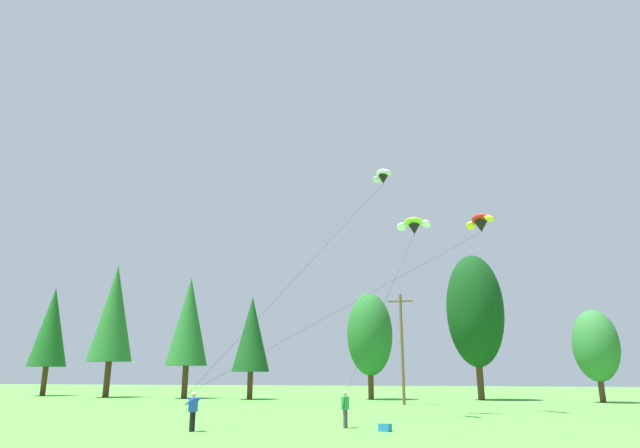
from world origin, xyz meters
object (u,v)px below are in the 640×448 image
parafoil_kite_far_white (382,176)px  picnic_cooler (385,428)px  parafoil_kite_high_red_yellow (480,222)px  kite_flyer_near (193,408)px  kite_flyer_mid (345,406)px  parafoil_kite_mid_lime_white (414,226)px  utility_pole (402,345)px

parafoil_kite_far_white → picnic_cooler: bearing=-86.1°
parafoil_kite_high_red_yellow → picnic_cooler: bearing=-113.4°
kite_flyer_near → parafoil_kite_far_white: bearing=50.2°
kite_flyer_mid → parafoil_kite_mid_lime_white: 15.34m
kite_flyer_near → picnic_cooler: kite_flyer_near is taller
kite_flyer_mid → picnic_cooler: size_ratio=3.25×
parafoil_kite_high_red_yellow → utility_pole: bearing=127.4°
kite_flyer_mid → parafoil_kite_mid_lime_white: (3.22, 9.74, 11.41)m
utility_pole → kite_flyer_mid: (-1.24, -20.91, -3.88)m
kite_flyer_near → parafoil_kite_far_white: (7.90, 9.47, 13.91)m
kite_flyer_near → parafoil_kite_high_red_yellow: parafoil_kite_high_red_yellow is taller
utility_pole → parafoil_kite_mid_lime_white: (1.98, -11.17, 7.53)m
parafoil_kite_far_white → picnic_cooler: (0.51, -7.48, -14.74)m
kite_flyer_mid → kite_flyer_near: bearing=-153.7°
kite_flyer_near → kite_flyer_mid: 7.14m
kite_flyer_mid → picnic_cooler: bearing=-30.2°
kite_flyer_near → kite_flyer_mid: same height
utility_pole → kite_flyer_near: size_ratio=5.46×
kite_flyer_mid → utility_pole: bearing=86.6°
kite_flyer_mid → parafoil_kite_far_white: bearing=76.6°
utility_pole → picnic_cooler: size_ratio=17.73×
kite_flyer_near → parafoil_kite_high_red_yellow: (14.24, 15.46, 12.03)m
kite_flyer_mid → parafoil_kite_high_red_yellow: (7.83, 12.29, 12.04)m
utility_pole → parafoil_kite_far_white: (0.26, -14.60, 10.04)m
parafoil_kite_far_white → picnic_cooler: 16.54m
parafoil_kite_mid_lime_white → parafoil_kite_far_white: parafoil_kite_far_white is taller
kite_flyer_near → picnic_cooler: 8.69m
utility_pole → parafoil_kite_mid_lime_white: 13.62m
parafoil_kite_high_red_yellow → parafoil_kite_mid_lime_white: parafoil_kite_high_red_yellow is taller
kite_flyer_mid → picnic_cooler: (2.01, -1.17, -0.82)m
parafoil_kite_mid_lime_white → picnic_cooler: 16.43m
parafoil_kite_high_red_yellow → parafoil_kite_mid_lime_white: size_ratio=1.42×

